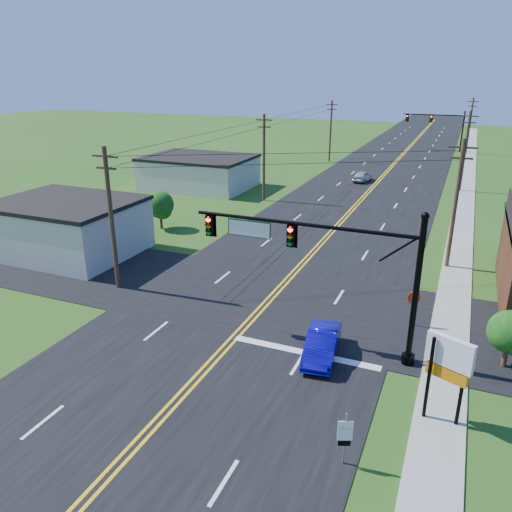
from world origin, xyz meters
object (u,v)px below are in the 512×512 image
at_px(stop_sign, 414,301).
at_px(route_sign, 345,435).
at_px(signal_mast_main, 321,258).
at_px(blue_car, 322,345).
at_px(signal_mast_far, 436,124).

bearing_deg(stop_sign, route_sign, -116.24).
xyz_separation_m(signal_mast_main, blue_car, (0.51, -1.00, -4.07)).
height_order(signal_mast_main, signal_mast_far, same).
xyz_separation_m(blue_car, stop_sign, (3.65, 4.98, 0.81)).
xyz_separation_m(signal_mast_main, stop_sign, (4.16, 3.98, -3.27)).
xyz_separation_m(signal_mast_main, route_sign, (3.16, -7.57, -3.50)).
bearing_deg(stop_sign, signal_mast_main, -157.57).
xyz_separation_m(signal_mast_far, stop_sign, (4.06, -68.02, -3.06)).
height_order(signal_mast_main, route_sign, signal_mast_main).
distance_m(signal_mast_main, blue_car, 4.23).
bearing_deg(signal_mast_far, stop_sign, -86.58).
bearing_deg(signal_mast_main, signal_mast_far, 89.92).
xyz_separation_m(blue_car, route_sign, (2.65, -6.57, 0.58)).
relative_size(signal_mast_far, stop_sign, 5.33).
height_order(signal_mast_main, stop_sign, signal_mast_main).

